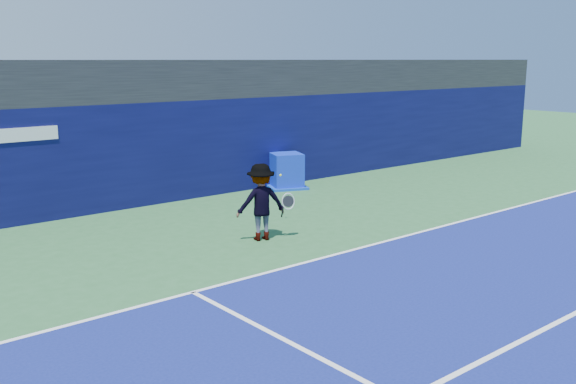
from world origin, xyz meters
The scene contains 7 objects.
ground centered at (0.00, 0.00, 0.00)m, with size 80.00×80.00×0.00m, color #2B6033.
baseline centered at (0.00, 3.00, 0.01)m, with size 24.00×0.10×0.01m, color white.
stadium_band centered at (0.00, 11.50, 3.60)m, with size 36.00×3.00×1.20m, color black.
back_wall_assembly centered at (0.00, 10.50, 1.50)m, with size 36.00×1.03×3.00m.
equipment_cart centered at (2.61, 9.49, 0.53)m, with size 1.58×1.58×1.16m.
tennis_player centered at (-1.86, 5.03, 0.91)m, with size 1.43×1.03×1.83m.
tennis_ball centered at (-0.46, 6.03, 1.26)m, with size 0.06×0.06×0.06m.
Camera 1 is at (-10.80, -6.72, 4.21)m, focal length 40.00 mm.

